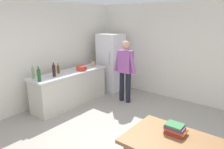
{
  "coord_description": "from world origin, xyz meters",
  "views": [
    {
      "loc": [
        2.12,
        -2.6,
        2.27
      ],
      "look_at": [
        -0.76,
        1.03,
        0.99
      ],
      "focal_mm": 32.92,
      "sensor_mm": 36.0,
      "label": 1
    }
  ],
  "objects_px": {
    "person": "(125,68)",
    "bottle_vinegar_tall": "(33,73)",
    "bottle_wine_dark": "(54,71)",
    "bottle_beer_brown": "(58,69)",
    "refrigerator": "(111,62)",
    "cooking_pot": "(81,68)",
    "bottle_wine_green": "(39,75)",
    "utensil_jar": "(93,64)",
    "dining_table": "(181,149)",
    "book_stack": "(175,129)"
  },
  "relations": [
    {
      "from": "cooking_pot",
      "to": "book_stack",
      "type": "height_order",
      "value": "cooking_pot"
    },
    {
      "from": "refrigerator",
      "to": "book_stack",
      "type": "distance_m",
      "value": 4.04
    },
    {
      "from": "bottle_wine_dark",
      "to": "bottle_beer_brown",
      "type": "xyz_separation_m",
      "value": [
        -0.16,
        0.24,
        -0.04
      ]
    },
    {
      "from": "dining_table",
      "to": "utensil_jar",
      "type": "bearing_deg",
      "value": 149.8
    },
    {
      "from": "dining_table",
      "to": "bottle_vinegar_tall",
      "type": "bearing_deg",
      "value": 177.34
    },
    {
      "from": "person",
      "to": "utensil_jar",
      "type": "distance_m",
      "value": 1.03
    },
    {
      "from": "bottle_vinegar_tall",
      "to": "book_stack",
      "type": "bearing_deg",
      "value": 0.14
    },
    {
      "from": "refrigerator",
      "to": "cooking_pot",
      "type": "distance_m",
      "value": 1.27
    },
    {
      "from": "refrigerator",
      "to": "dining_table",
      "type": "xyz_separation_m",
      "value": [
        3.3,
        -2.7,
        -0.23
      ]
    },
    {
      "from": "person",
      "to": "bottle_beer_brown",
      "type": "bearing_deg",
      "value": -131.53
    },
    {
      "from": "person",
      "to": "cooking_pot",
      "type": "bearing_deg",
      "value": -142.77
    },
    {
      "from": "dining_table",
      "to": "person",
      "type": "bearing_deg",
      "value": 137.59
    },
    {
      "from": "refrigerator",
      "to": "bottle_vinegar_tall",
      "type": "distance_m",
      "value": 2.55
    },
    {
      "from": "person",
      "to": "bottle_wine_dark",
      "type": "bearing_deg",
      "value": -122.94
    },
    {
      "from": "bottle_beer_brown",
      "to": "book_stack",
      "type": "relative_size",
      "value": 0.93
    },
    {
      "from": "utensil_jar",
      "to": "bottle_wine_green",
      "type": "xyz_separation_m",
      "value": [
        0.08,
        -1.83,
        0.07
      ]
    },
    {
      "from": "bottle_wine_green",
      "to": "book_stack",
      "type": "distance_m",
      "value": 3.14
    },
    {
      "from": "bottle_wine_dark",
      "to": "book_stack",
      "type": "bearing_deg",
      "value": -7.31
    },
    {
      "from": "refrigerator",
      "to": "utensil_jar",
      "type": "distance_m",
      "value": 0.75
    },
    {
      "from": "person",
      "to": "bottle_wine_green",
      "type": "distance_m",
      "value": 2.22
    },
    {
      "from": "bottle_vinegar_tall",
      "to": "bottle_beer_brown",
      "type": "bearing_deg",
      "value": 83.9
    },
    {
      "from": "person",
      "to": "dining_table",
      "type": "distance_m",
      "value": 3.2
    },
    {
      "from": "bottle_vinegar_tall",
      "to": "bottle_beer_brown",
      "type": "xyz_separation_m",
      "value": [
        0.07,
        0.66,
        -0.03
      ]
    },
    {
      "from": "bottle_wine_dark",
      "to": "bottle_beer_brown",
      "type": "relative_size",
      "value": 1.31
    },
    {
      "from": "bottle_wine_green",
      "to": "book_stack",
      "type": "xyz_separation_m",
      "value": [
        3.13,
        0.05,
        -0.23
      ]
    },
    {
      "from": "cooking_pot",
      "to": "utensil_jar",
      "type": "distance_m",
      "value": 0.53
    },
    {
      "from": "person",
      "to": "utensil_jar",
      "type": "height_order",
      "value": "person"
    },
    {
      "from": "dining_table",
      "to": "bottle_wine_dark",
      "type": "bearing_deg",
      "value": 170.1
    },
    {
      "from": "refrigerator",
      "to": "bottle_vinegar_tall",
      "type": "bearing_deg",
      "value": -96.47
    },
    {
      "from": "refrigerator",
      "to": "bottle_wine_dark",
      "type": "distance_m",
      "value": 2.12
    },
    {
      "from": "utensil_jar",
      "to": "bottle_wine_green",
      "type": "height_order",
      "value": "bottle_wine_green"
    },
    {
      "from": "bottle_vinegar_tall",
      "to": "book_stack",
      "type": "distance_m",
      "value": 3.44
    },
    {
      "from": "refrigerator",
      "to": "person",
      "type": "relative_size",
      "value": 1.06
    },
    {
      "from": "bottle_wine_dark",
      "to": "bottle_wine_green",
      "type": "xyz_separation_m",
      "value": [
        0.08,
        -0.46,
        0.0
      ]
    },
    {
      "from": "bottle_wine_dark",
      "to": "bottle_vinegar_tall",
      "type": "height_order",
      "value": "bottle_wine_dark"
    },
    {
      "from": "cooking_pot",
      "to": "bottle_beer_brown",
      "type": "xyz_separation_m",
      "value": [
        -0.22,
        -0.6,
        0.05
      ]
    },
    {
      "from": "bottle_wine_dark",
      "to": "refrigerator",
      "type": "bearing_deg",
      "value": 88.35
    },
    {
      "from": "cooking_pot",
      "to": "bottle_beer_brown",
      "type": "bearing_deg",
      "value": -110.17
    },
    {
      "from": "refrigerator",
      "to": "cooking_pot",
      "type": "relative_size",
      "value": 4.5
    },
    {
      "from": "bottle_vinegar_tall",
      "to": "bottle_wine_dark",
      "type": "bearing_deg",
      "value": 61.67
    },
    {
      "from": "cooking_pot",
      "to": "bottle_wine_dark",
      "type": "relative_size",
      "value": 1.18
    },
    {
      "from": "person",
      "to": "dining_table",
      "type": "height_order",
      "value": "person"
    },
    {
      "from": "person",
      "to": "bottle_vinegar_tall",
      "type": "relative_size",
      "value": 5.31
    },
    {
      "from": "bottle_vinegar_tall",
      "to": "bottle_beer_brown",
      "type": "distance_m",
      "value": 0.67
    },
    {
      "from": "dining_table",
      "to": "bottle_wine_dark",
      "type": "height_order",
      "value": "bottle_wine_dark"
    },
    {
      "from": "bottle_beer_brown",
      "to": "book_stack",
      "type": "height_order",
      "value": "bottle_beer_brown"
    },
    {
      "from": "dining_table",
      "to": "bottle_beer_brown",
      "type": "relative_size",
      "value": 5.38
    },
    {
      "from": "bottle_beer_brown",
      "to": "bottle_wine_green",
      "type": "distance_m",
      "value": 0.74
    },
    {
      "from": "utensil_jar",
      "to": "bottle_vinegar_tall",
      "type": "relative_size",
      "value": 1.0
    },
    {
      "from": "dining_table",
      "to": "bottle_wine_dark",
      "type": "xyz_separation_m",
      "value": [
        -3.36,
        0.59,
        0.37
      ]
    }
  ]
}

